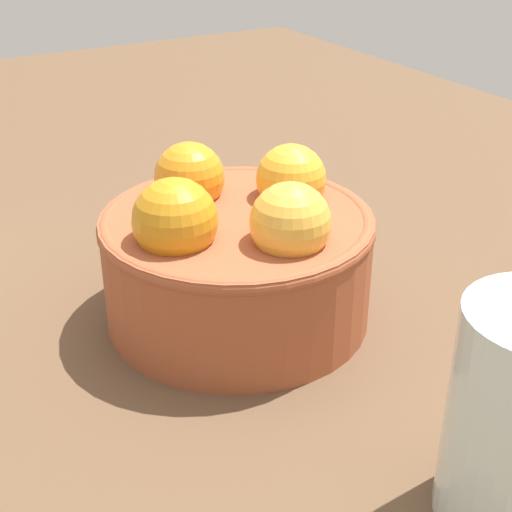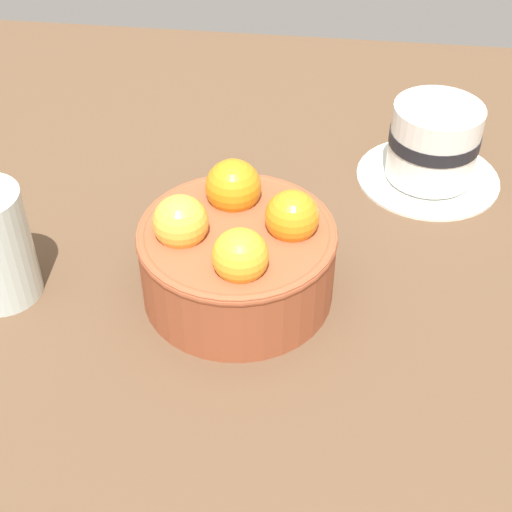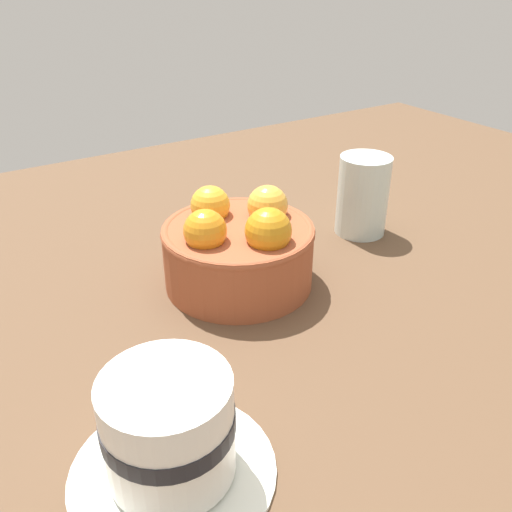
% 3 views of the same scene
% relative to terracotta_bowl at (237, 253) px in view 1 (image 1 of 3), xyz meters
% --- Properties ---
extents(ground_plane, '(1.55, 1.03, 0.04)m').
position_rel_terracotta_bowl_xyz_m(ground_plane, '(-0.00, 0.00, -0.06)').
color(ground_plane, brown).
extents(terracotta_bowl, '(0.16, 0.16, 0.10)m').
position_rel_terracotta_bowl_xyz_m(terracotta_bowl, '(0.00, 0.00, 0.00)').
color(terracotta_bowl, '#9E4C2D').
rests_on(terracotta_bowl, ground_plane).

